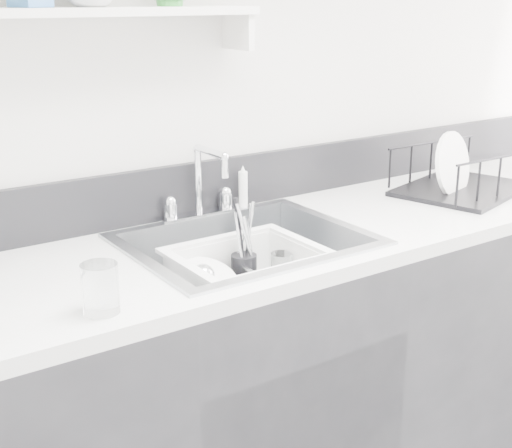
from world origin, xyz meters
TOP-DOWN VIEW (x-y plane):
  - counter_run at (0.00, 1.19)m, footprint 3.20×0.62m
  - backsplash at (0.00, 1.49)m, footprint 3.20×0.02m
  - sink at (0.00, 1.19)m, footprint 0.64×0.52m
  - faucet at (0.00, 1.44)m, footprint 0.26×0.18m
  - side_sprayer at (0.16, 1.44)m, footprint 0.03×0.03m
  - wall_shelf at (-0.35, 1.42)m, footprint 1.00×0.16m
  - wash_tub at (-0.02, 1.15)m, footprint 0.40×0.33m
  - plate_stack at (-0.13, 1.20)m, footprint 0.25×0.25m
  - utensil_cup at (0.02, 1.23)m, footprint 0.07×0.07m
  - ladle at (-0.05, 1.20)m, footprint 0.30×0.19m
  - tumbler_in_tub at (0.12, 1.19)m, footprint 0.08×0.08m
  - tumbler_counter at (-0.51, 0.97)m, footprint 0.09×0.09m
  - dish_rack at (0.89, 1.20)m, footprint 0.52×0.44m
  - bowl_small at (0.08, 1.11)m, footprint 0.13×0.13m

SIDE VIEW (x-z plane):
  - counter_run at x=0.00m, z-range 0.00..0.92m
  - bowl_small at x=0.08m, z-range 0.77..0.80m
  - plate_stack at x=-0.13m, z-range 0.74..0.84m
  - ladle at x=-0.05m, z-range 0.77..0.85m
  - tumbler_in_tub at x=0.12m, z-range 0.77..0.86m
  - utensil_cup at x=0.02m, z-range 0.70..0.95m
  - wash_tub at x=-0.02m, z-range 0.75..0.90m
  - sink at x=0.00m, z-range 0.73..0.93m
  - tumbler_counter at x=-0.51m, z-range 0.92..1.03m
  - faucet at x=0.00m, z-range 0.87..1.09m
  - side_sprayer at x=0.16m, z-range 0.92..1.06m
  - dish_rack at x=0.89m, z-range 0.92..1.08m
  - backsplash at x=0.00m, z-range 0.92..1.08m
  - wall_shelf at x=-0.35m, z-range 1.45..1.57m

